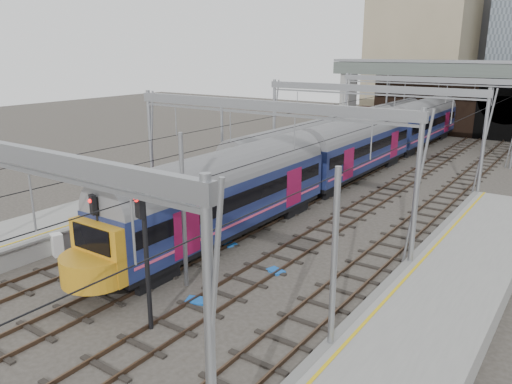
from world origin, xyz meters
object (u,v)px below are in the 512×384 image
Objects in this scene: signal_near_left at (98,233)px; train_main at (394,133)px; train_second at (385,122)px; signal_near_centre at (145,246)px; relay_cabinet at (57,245)px.

train_main is at bearing 104.20° from signal_near_left.
signal_near_left reaches higher than train_second.
train_second is 10.70× the size of signal_near_centre.
train_second is 41.49m from relay_cabinet.
train_second is 44.33m from signal_near_centre.
train_main reaches higher than train_second.
signal_near_centre reaches higher than relay_cabinet.
train_main is at bearing 98.30° from relay_cabinet.
train_second reaches higher than relay_cabinet.
train_second is 49.59× the size of relay_cabinet.
relay_cabinet is at bearing 178.51° from signal_near_left.
train_main is 1.18× the size of train_second.
signal_near_left is 3.65m from signal_near_centre.
train_main is 35.47m from signal_near_centre.
signal_near_centre is (3.37, -35.30, 0.80)m from train_main.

